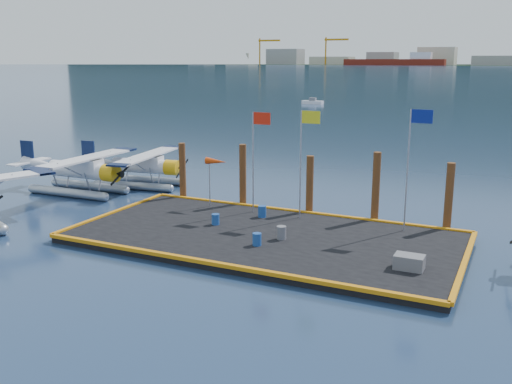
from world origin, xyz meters
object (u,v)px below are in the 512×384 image
Objects in this scene: windsock at (216,163)px; piling_3 at (376,189)px; crate at (409,262)px; piling_0 at (183,173)px; seaplane_c at (144,168)px; flagpole_blue at (412,152)px; piling_4 at (449,199)px; flagpole_red at (256,146)px; piling_2 at (310,187)px; piling_1 at (243,177)px; drum_1 at (281,233)px; seaplane_b at (82,173)px; drum_0 at (216,219)px; flagpole_yellow at (304,148)px; drum_3 at (257,239)px; drum_5 at (262,211)px.

piling_3 is (9.53, 1.60, -1.08)m from windsock.
crate is 17.97m from piling_0.
seaplane_c is 1.44× the size of flagpole_blue.
flagpole_blue is 1.62× the size of piling_4.
flagpole_red is at bearing 60.94° from seaplane_c.
seaplane_c is at bearing 169.34° from piling_2.
piling_1 reaches higher than piling_4.
seaplane_b is at bearing 164.83° from drum_1.
piling_0 reaches higher than windsock.
piling_0 is at bearing 148.92° from drum_1.
seaplane_b is at bearing -176.23° from piling_2.
flagpole_red is (-10.16, 5.71, 3.68)m from crate.
crate is 0.34× the size of piling_2.
piling_0 is 4.50m from piling_1.
piling_2 is (3.71, 4.95, 1.20)m from drum_0.
seaplane_c is at bearing 144.59° from seaplane_b.
flagpole_blue is at bearing -138.42° from piling_4.
flagpole_red is at bearing 86.50° from seaplane_b.
drum_0 is at bearing -105.35° from flagpole_red.
drum_0 is 0.10× the size of flagpole_red.
piling_2 reaches higher than seaplane_c.
flagpole_red is 0.97× the size of flagpole_yellow.
seaplane_c is 17.25m from drum_3.
piling_3 reaches higher than seaplane_c.
flagpole_yellow is at bearing 95.88° from drum_1.
seaplane_b is at bearing -177.45° from piling_4.
seaplane_c is 5.85m from piling_0.
windsock is at bearing 86.01° from seaplane_b.
flagpole_blue is 11.12m from piling_1.
flagpole_red is at bearing -150.20° from piling_2.
drum_1 is 7.86m from windsock.
piling_3 is (7.71, 4.95, 1.45)m from drum_0.
drum_0 is at bearing -139.48° from flagpole_yellow.
piling_1 is at bearing 180.00° from piling_3.
flagpole_yellow is at bearing 0.00° from flagpole_red.
windsock is 9.72m from piling_3.
drum_3 is (-0.71, -1.43, -0.03)m from drum_1.
flagpole_blue is (5.56, 4.21, 3.94)m from drum_1.
piling_0 is 1.00× the size of piling_4.
windsock is 0.78× the size of piling_0.
piling_3 reaches higher than seaplane_b.
crate is 0.21× the size of flagpole_yellow.
drum_1 is 1.03× the size of drum_5.
drum_5 reaches higher than crate.
flagpole_blue is at bearing -0.00° from flagpole_yellow.
drum_1 is at bearing 73.38° from seaplane_b.
drum_1 is at bearing -11.20° from drum_0.
piling_2 is (-7.36, 7.31, 1.18)m from crate.
flagpole_red is at bearing 132.91° from drum_5.
piling_0 is at bearing 155.92° from crate.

